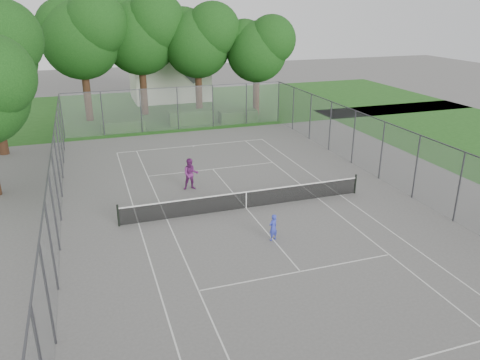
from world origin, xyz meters
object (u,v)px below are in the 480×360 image
object	(u,v)px
house	(169,62)
girl_player	(273,227)
tennis_net	(246,199)
woman_player	(191,174)

from	to	relation	value
house	girl_player	xyz separation A→B (m)	(-1.86, -33.94, -3.33)
tennis_net	house	size ratio (longest dim) A/B	1.31
house	girl_player	size ratio (longest dim) A/B	7.88
girl_player	house	bearing A→B (deg)	-115.70
house	girl_player	distance (m)	34.15
house	woman_player	size ratio (longest dim) A/B	5.41
tennis_net	woman_player	distance (m)	4.09
tennis_net	woman_player	size ratio (longest dim) A/B	7.08
house	girl_player	bearing A→B (deg)	-93.14
house	girl_player	world-z (taller)	house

